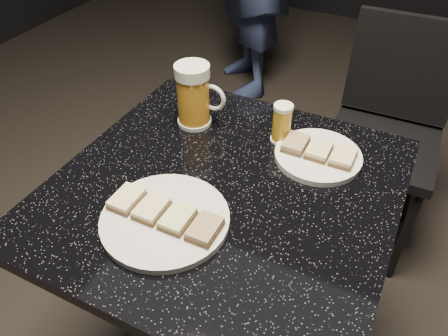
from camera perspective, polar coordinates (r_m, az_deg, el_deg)
The scene contains 8 objects.
plate_large at distance 0.85m, azimuth -7.70°, elevation -6.67°, with size 0.25×0.25×0.01m, color silver.
plate_small at distance 1.01m, azimuth 12.17°, elevation 1.56°, with size 0.20×0.20×0.01m, color white.
table at distance 1.10m, azimuth 0.00°, elevation -11.65°, with size 0.70×0.70×0.75m.
beer_mug at distance 1.06m, azimuth -3.91°, elevation 9.45°, with size 0.12×0.09×0.16m.
beer_tumbler at distance 1.03m, azimuth 7.57°, elevation 5.79°, with size 0.05×0.05×0.10m.
chair at distance 1.64m, azimuth 20.53°, elevation 5.07°, with size 0.38×0.38×0.85m.
canapes_on_plate_large at distance 0.84m, azimuth -7.79°, elevation -5.91°, with size 0.22×0.07×0.02m.
canapes_on_plate_small at distance 1.00m, azimuth 12.30°, elevation 2.29°, with size 0.16×0.07×0.02m.
Camera 1 is at (0.30, -0.61, 1.38)m, focal length 35.00 mm.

